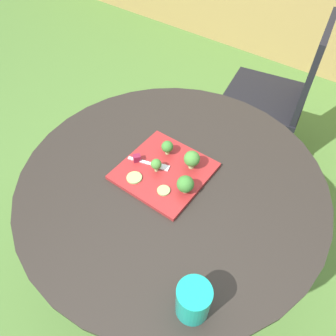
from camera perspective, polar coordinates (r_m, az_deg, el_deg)
The scene contains 13 objects.
ground_plane at distance 1.75m, azimuth 0.45°, elevation -17.06°, with size 12.00×12.00×0.00m, color #4C7533.
patio_table at distance 1.30m, azimuth 0.59°, elevation -7.85°, with size 1.06×1.06×0.72m.
patio_chair at distance 1.97m, azimuth 19.55°, elevation 13.00°, with size 0.51×0.51×0.90m.
salad_plate at distance 1.14m, azimuth -0.66°, elevation -0.54°, with size 0.29×0.29×0.01m, color maroon.
drinking_glass at distance 0.87m, azimuth 4.38°, elevation -22.10°, with size 0.09×0.09×0.11m.
fork at distance 1.15m, azimuth -2.71°, elevation 0.67°, with size 0.15×0.06×0.00m.
broccoli_floret_0 at distance 1.11m, azimuth -2.06°, elevation 0.64°, with size 0.04×0.04×0.05m.
broccoli_floret_1 at distance 1.12m, azimuth 4.16°, elevation 1.57°, with size 0.06×0.06×0.07m.
broccoli_floret_2 at distance 1.05m, azimuth 3.03°, elevation -2.82°, with size 0.06×0.06×0.06m.
broccoli_floret_3 at distance 1.17m, azimuth -0.11°, elevation 3.69°, with size 0.04×0.04×0.05m.
cucumber_slice_0 at distance 1.08m, azimuth -0.76°, elevation -3.91°, with size 0.04×0.04×0.01m, color #8EB766.
cucumber_slice_1 at distance 1.12m, azimuth -5.87°, elevation -1.68°, with size 0.05×0.05×0.01m, color #8EB766.
beet_chunk_0 at distance 1.16m, azimuth -5.41°, elevation 1.73°, with size 0.03×0.02×0.03m, color maroon.
Camera 1 is at (0.42, -0.58, 1.59)m, focal length 35.16 mm.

